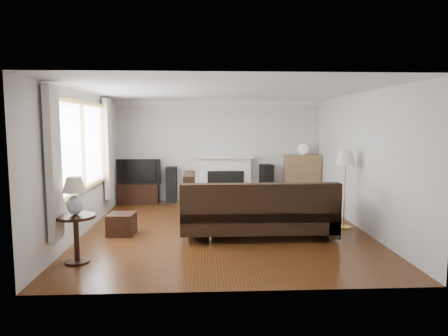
{
  "coord_description": "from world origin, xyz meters",
  "views": [
    {
      "loc": [
        -0.36,
        -7.17,
        1.93
      ],
      "look_at": [
        0.0,
        0.3,
        1.1
      ],
      "focal_mm": 32.0,
      "sensor_mm": 36.0,
      "label": 1
    }
  ],
  "objects_px": {
    "tv_stand": "(138,193)",
    "floor_lamp": "(345,189)",
    "coffee_table": "(240,206)",
    "side_table": "(76,239)",
    "bookshelf": "(302,178)",
    "sectional_sofa": "(257,210)"
  },
  "relations": [
    {
      "from": "tv_stand",
      "to": "floor_lamp",
      "type": "relative_size",
      "value": 0.67
    },
    {
      "from": "coffee_table",
      "to": "side_table",
      "type": "relative_size",
      "value": 1.63
    },
    {
      "from": "bookshelf",
      "to": "side_table",
      "type": "bearing_deg",
      "value": -134.96
    },
    {
      "from": "bookshelf",
      "to": "sectional_sofa",
      "type": "bearing_deg",
      "value": -116.71
    },
    {
      "from": "sectional_sofa",
      "to": "floor_lamp",
      "type": "relative_size",
      "value": 1.95
    },
    {
      "from": "side_table",
      "to": "floor_lamp",
      "type": "bearing_deg",
      "value": 20.91
    },
    {
      "from": "sectional_sofa",
      "to": "floor_lamp",
      "type": "xyz_separation_m",
      "value": [
        1.68,
        0.46,
        0.27
      ]
    },
    {
      "from": "sectional_sofa",
      "to": "coffee_table",
      "type": "height_order",
      "value": "sectional_sofa"
    },
    {
      "from": "tv_stand",
      "to": "bookshelf",
      "type": "height_order",
      "value": "bookshelf"
    },
    {
      "from": "sectional_sofa",
      "to": "floor_lamp",
      "type": "height_order",
      "value": "floor_lamp"
    },
    {
      "from": "bookshelf",
      "to": "sectional_sofa",
      "type": "xyz_separation_m",
      "value": [
        -1.51,
        -2.99,
        -0.13
      ]
    },
    {
      "from": "bookshelf",
      "to": "floor_lamp",
      "type": "distance_m",
      "value": 2.54
    },
    {
      "from": "tv_stand",
      "to": "bookshelf",
      "type": "distance_m",
      "value": 4.04
    },
    {
      "from": "sectional_sofa",
      "to": "side_table",
      "type": "bearing_deg",
      "value": -155.81
    },
    {
      "from": "floor_lamp",
      "to": "side_table",
      "type": "relative_size",
      "value": 2.14
    },
    {
      "from": "coffee_table",
      "to": "floor_lamp",
      "type": "distance_m",
      "value": 2.19
    },
    {
      "from": "sectional_sofa",
      "to": "floor_lamp",
      "type": "distance_m",
      "value": 1.76
    },
    {
      "from": "coffee_table",
      "to": "side_table",
      "type": "bearing_deg",
      "value": -151.43
    },
    {
      "from": "tv_stand",
      "to": "floor_lamp",
      "type": "bearing_deg",
      "value": -30.88
    },
    {
      "from": "tv_stand",
      "to": "sectional_sofa",
      "type": "relative_size",
      "value": 0.35
    },
    {
      "from": "side_table",
      "to": "coffee_table",
      "type": "bearing_deg",
      "value": 47.26
    },
    {
      "from": "bookshelf",
      "to": "coffee_table",
      "type": "distance_m",
      "value": 2.24
    }
  ]
}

